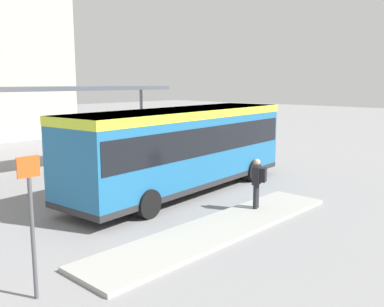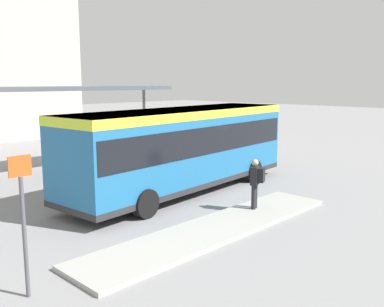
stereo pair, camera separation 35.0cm
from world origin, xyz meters
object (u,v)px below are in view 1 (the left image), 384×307
at_px(city_bus, 183,144).
at_px(pedestrian_waiting, 258,180).
at_px(bicycle_orange, 244,149).
at_px(bicycle_blue, 257,149).
at_px(platform_sign, 32,221).

height_order(city_bus, pedestrian_waiting, city_bus).
distance_m(city_bus, bicycle_orange, 9.16).
bearing_deg(pedestrian_waiting, bicycle_orange, -72.13).
bearing_deg(bicycle_orange, city_bus, -59.60).
height_order(pedestrian_waiting, bicycle_blue, pedestrian_waiting).
bearing_deg(bicycle_blue, pedestrian_waiting, -52.52).
xyz_separation_m(bicycle_orange, platform_sign, (-16.25, -6.87, 1.22)).
distance_m(pedestrian_waiting, platform_sign, 7.62).
relative_size(city_bus, pedestrian_waiting, 6.46).
xyz_separation_m(bicycle_blue, bicycle_orange, (-0.15, 0.78, -0.04)).
height_order(city_bus, bicycle_orange, city_bus).
relative_size(bicycle_blue, bicycle_orange, 1.15).
bearing_deg(bicycle_orange, bicycle_blue, 19.95).
bearing_deg(bicycle_blue, platform_sign, -66.58).
xyz_separation_m(bicycle_blue, platform_sign, (-16.39, -6.09, 1.18)).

